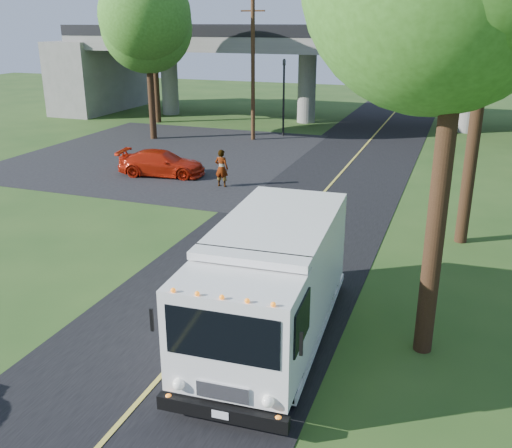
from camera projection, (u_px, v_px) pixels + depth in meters
The scene contains 12 objects.
ground at pixel (203, 329), 15.00m from camera, with size 120.00×120.00×0.00m, color #264619.
road at pixel (305, 214), 23.84m from camera, with size 7.00×90.00×0.02m, color black.
parking_lot at pixel (164, 154), 34.46m from camera, with size 16.00×18.00×0.01m, color black.
lane_line at pixel (305, 214), 23.83m from camera, with size 0.12×90.00×0.01m, color gold.
overpass at pixel (387, 65), 41.74m from camera, with size 54.00×10.00×7.30m.
traffic_signal at pixel (284, 89), 38.84m from camera, with size 0.18×0.22×5.20m.
utility_pole at pixel (253, 70), 37.08m from camera, with size 1.60×0.26×9.00m.
tree_left_lot at pixel (148, 16), 36.08m from camera, with size 5.60×5.50×10.50m.
tree_left_far at pixel (154, 23), 42.51m from camera, with size 5.26×5.16×9.89m.
step_van at pixel (271, 281), 13.96m from camera, with size 3.07×7.41×3.05m.
red_sedan at pixel (162, 163), 29.59m from camera, with size 1.83×4.50×1.31m, color #B21E0A.
pedestrian at pixel (222, 168), 27.50m from camera, with size 0.67×0.44×1.84m, color gray.
Camera 1 is at (5.83, -11.90, 7.70)m, focal length 40.00 mm.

